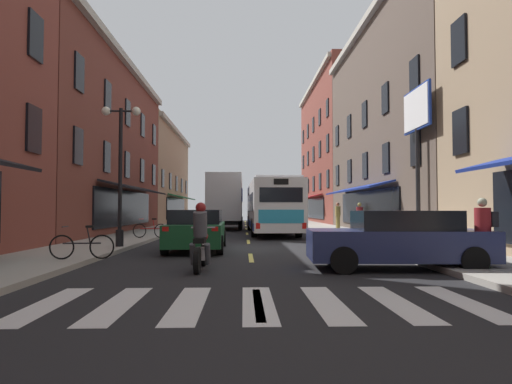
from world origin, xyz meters
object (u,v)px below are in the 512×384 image
at_px(pedestrian_near, 484,230).
at_px(transit_bus, 271,206).
at_px(box_truck, 226,202).
at_px(sedan_far, 197,230).
at_px(motorcycle_rider, 201,241).
at_px(pedestrian_mid, 338,215).
at_px(street_lamp_twin, 120,168).
at_px(sedan_near, 399,239).
at_px(bicycle_near, 82,246).
at_px(sedan_mid, 227,217).
at_px(bicycle_mid, 150,230).
at_px(billboard_sign, 417,125).
at_px(pedestrian_far, 360,218).

bearing_deg(pedestrian_near, transit_bus, 9.64).
bearing_deg(box_truck, pedestrian_near, -72.67).
height_order(sedan_far, motorcycle_rider, motorcycle_rider).
relative_size(pedestrian_mid, street_lamp_twin, 0.35).
xyz_separation_m(sedan_near, sedan_far, (-5.55, 5.08, 0.00)).
bearing_deg(street_lamp_twin, box_truck, 78.96).
relative_size(box_truck, pedestrian_near, 4.59).
bearing_deg(motorcycle_rider, pedestrian_near, -5.80).
distance_m(sedan_near, bicycle_near, 8.33).
relative_size(sedan_mid, street_lamp_twin, 0.83).
height_order(sedan_near, motorcycle_rider, motorcycle_rider).
xyz_separation_m(transit_bus, sedan_far, (-3.37, -10.75, -0.91)).
bearing_deg(transit_bus, pedestrian_near, -76.52).
distance_m(pedestrian_near, pedestrian_mid, 19.95).
distance_m(sedan_mid, bicycle_near, 31.81).
bearing_deg(sedan_mid, sedan_far, -90.23).
relative_size(transit_bus, bicycle_mid, 7.10).
bearing_deg(box_truck, sedan_near, -76.52).
bearing_deg(pedestrian_mid, transit_bus, 52.96).
bearing_deg(pedestrian_near, bicycle_mid, 39.53).
height_order(sedan_near, pedestrian_mid, pedestrian_mid).
distance_m(billboard_sign, sedan_mid, 27.49).
distance_m(box_truck, motorcycle_rider, 21.61).
distance_m(motorcycle_rider, bicycle_near, 3.52).
bearing_deg(bicycle_near, pedestrian_near, -10.57).
relative_size(pedestrian_near, street_lamp_twin, 0.32).
height_order(sedan_mid, sedan_far, sedan_far).
height_order(billboard_sign, sedan_far, billboard_sign).
xyz_separation_m(billboard_sign, bicycle_mid, (-11.65, 2.72, -4.49)).
xyz_separation_m(box_truck, pedestrian_near, (6.94, -22.25, -1.04)).
bearing_deg(pedestrian_near, pedestrian_far, -6.95).
relative_size(box_truck, sedan_mid, 1.75).
bearing_deg(sedan_mid, bicycle_near, -95.04).
xyz_separation_m(billboard_sign, pedestrian_mid, (-0.75, 12.05, -3.92)).
height_order(transit_bus, bicycle_near, transit_bus).
relative_size(sedan_mid, bicycle_mid, 2.51).
xyz_separation_m(bicycle_near, pedestrian_near, (10.01, -1.87, 0.49)).
relative_size(box_truck, pedestrian_mid, 4.14).
height_order(billboard_sign, pedestrian_far, billboard_sign).
relative_size(box_truck, bicycle_mid, 4.38).
xyz_separation_m(sedan_far, pedestrian_near, (7.32, -5.76, 0.25)).
xyz_separation_m(motorcycle_rider, street_lamp_twin, (-3.44, 5.23, 2.26)).
relative_size(transit_bus, pedestrian_mid, 6.71).
relative_size(box_truck, pedestrian_far, 4.37).
bearing_deg(bicycle_mid, sedan_mid, 83.04).
distance_m(bicycle_near, pedestrian_near, 10.19).
xyz_separation_m(sedan_mid, street_lamp_twin, (-2.92, -27.64, 2.27)).
xyz_separation_m(sedan_far, street_lamp_twin, (-2.81, 0.15, 2.23)).
relative_size(bicycle_near, street_lamp_twin, 0.34).
distance_m(box_truck, pedestrian_near, 23.33).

